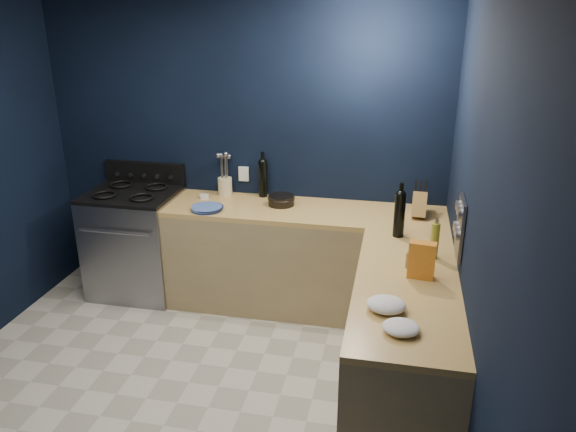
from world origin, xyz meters
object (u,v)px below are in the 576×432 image
(gas_range, at_px, (137,244))
(crouton_bag, at_px, (422,260))
(plate_stack, at_px, (207,208))
(knife_block, at_px, (420,204))
(utensil_crock, at_px, (225,186))

(gas_range, relative_size, crouton_bag, 3.91)
(plate_stack, relative_size, knife_block, 1.27)
(utensil_crock, bearing_deg, gas_range, -162.13)
(gas_range, height_order, plate_stack, plate_stack)
(gas_range, distance_m, knife_block, 2.51)
(gas_range, bearing_deg, utensil_crock, 17.87)
(utensil_crock, bearing_deg, crouton_bag, -37.80)
(knife_block, bearing_deg, gas_range, -175.75)
(utensil_crock, height_order, crouton_bag, crouton_bag)
(plate_stack, bearing_deg, utensil_crock, 86.00)
(gas_range, height_order, crouton_bag, crouton_bag)
(plate_stack, bearing_deg, knife_block, 7.01)
(knife_block, distance_m, crouton_bag, 1.09)
(crouton_bag, bearing_deg, gas_range, 164.36)
(plate_stack, distance_m, knife_block, 1.72)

